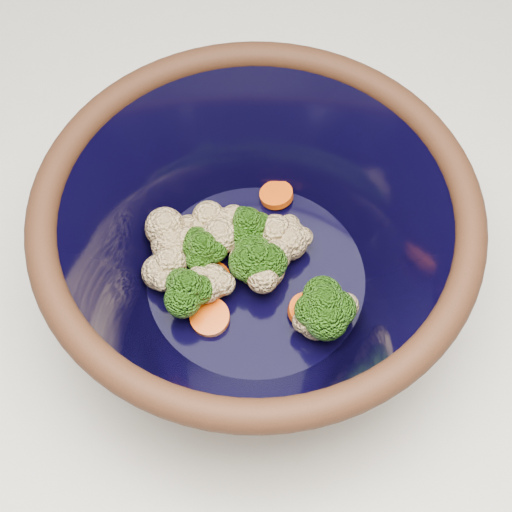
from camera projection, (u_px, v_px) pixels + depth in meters
ground at (216, 455)px, 1.42m from camera, size 3.00×3.00×0.00m
counter at (201, 373)px, 1.03m from camera, size 1.20×1.20×0.90m
mixing_bowl at (256, 247)px, 0.52m from camera, size 0.35×0.35×0.14m
vegetable_pile at (247, 264)px, 0.54m from camera, size 0.15×0.15×0.05m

